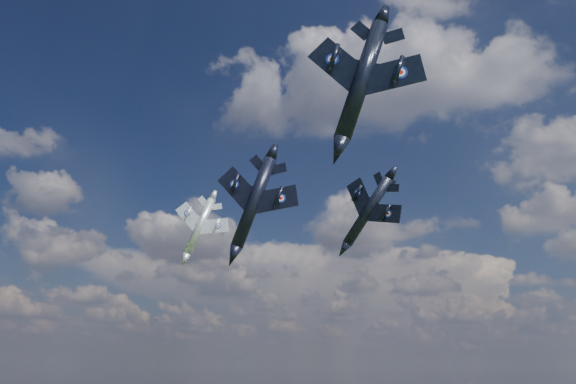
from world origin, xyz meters
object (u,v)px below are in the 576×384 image
(jet_right_navy, at_px, (362,80))
(jet_high_navy, at_px, (368,211))
(jet_left_silver, at_px, (200,226))
(jet_lead_navy, at_px, (254,202))

(jet_right_navy, xyz_separation_m, jet_high_navy, (-7.45, 37.77, -1.01))
(jet_right_navy, relative_size, jet_high_navy, 0.95)
(jet_right_navy, bearing_deg, jet_left_silver, 126.83)
(jet_lead_navy, xyz_separation_m, jet_left_silver, (-19.01, 22.24, 3.85))
(jet_right_navy, bearing_deg, jet_high_navy, 94.15)
(jet_lead_navy, relative_size, jet_right_navy, 0.98)
(jet_lead_navy, bearing_deg, jet_high_navy, 66.11)
(jet_lead_navy, xyz_separation_m, jet_right_navy, (15.64, -13.85, 5.38))
(jet_high_navy, height_order, jet_left_silver, jet_high_navy)
(jet_lead_navy, distance_m, jet_right_navy, 21.57)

